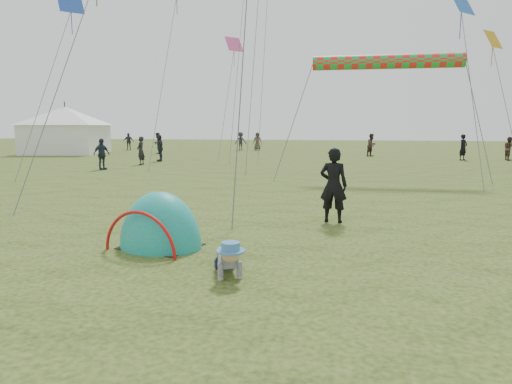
% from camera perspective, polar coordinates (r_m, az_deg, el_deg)
% --- Properties ---
extents(ground, '(140.00, 140.00, 0.00)m').
position_cam_1_polar(ground, '(6.94, -11.24, -11.96)').
color(ground, '#1C340B').
extents(crawling_toddler, '(0.84, 0.98, 0.63)m').
position_cam_1_polar(crawling_toddler, '(7.33, -3.46, -8.11)').
color(crawling_toddler, black).
rests_on(crawling_toddler, ground).
extents(popup_tent, '(2.03, 1.83, 2.21)m').
position_cam_1_polar(popup_tent, '(9.31, -11.82, -6.71)').
color(popup_tent, '#098289').
rests_on(popup_tent, ground).
extents(standing_adult, '(0.73, 0.54, 1.85)m').
position_cam_1_polar(standing_adult, '(11.39, 9.65, 0.83)').
color(standing_adult, black).
rests_on(standing_adult, ground).
extents(event_marquee, '(7.21, 7.21, 4.25)m').
position_cam_1_polar(event_marquee, '(42.44, -22.67, 7.33)').
color(event_marquee, white).
rests_on(event_marquee, ground).
extents(crowd_person_0, '(0.77, 0.74, 1.79)m').
position_cam_1_polar(crowd_person_0, '(34.68, 24.49, 5.11)').
color(crowd_person_0, black).
rests_on(crowd_person_0, ground).
extents(crowd_person_1, '(0.73, 0.88, 1.63)m').
position_cam_1_polar(crowd_person_1, '(36.01, 29.09, 4.77)').
color(crowd_person_1, '#432E29').
rests_on(crowd_person_1, ground).
extents(crowd_person_2, '(1.06, 0.74, 1.67)m').
position_cam_1_polar(crowd_person_2, '(46.30, -15.65, 6.09)').
color(crowd_person_2, '#2D3344').
rests_on(crowd_person_2, ground).
extents(crowd_person_3, '(1.24, 0.85, 1.76)m').
position_cam_1_polar(crowd_person_3, '(44.59, -1.94, 6.38)').
color(crowd_person_3, '#2A2931').
rests_on(crowd_person_3, ground).
extents(crowd_person_4, '(0.92, 0.68, 1.72)m').
position_cam_1_polar(crowd_person_4, '(44.65, 0.17, 6.36)').
color(crowd_person_4, '#46392D').
rests_on(crowd_person_4, ground).
extents(crowd_person_6, '(0.42, 0.64, 1.72)m').
position_cam_1_polar(crowd_person_6, '(28.72, -14.21, 5.02)').
color(crowd_person_6, black).
rests_on(crowd_person_6, ground).
extents(crowd_person_7, '(1.07, 1.08, 1.76)m').
position_cam_1_polar(crowd_person_7, '(36.95, 14.26, 5.73)').
color(crowd_person_7, '#362925').
rests_on(crowd_person_7, ground).
extents(crowd_person_8, '(0.79, 1.08, 1.69)m').
position_cam_1_polar(crowd_person_8, '(26.13, -18.74, 4.50)').
color(crowd_person_8, '#25303E').
rests_on(crowd_person_8, ground).
extents(crowd_person_13, '(0.84, 0.99, 1.79)m').
position_cam_1_polar(crowd_person_13, '(39.92, -12.21, 5.99)').
color(crowd_person_13, '#433430').
rests_on(crowd_person_13, ground).
extents(crowd_person_14, '(0.98, 1.08, 1.77)m').
position_cam_1_polar(crowd_person_14, '(31.33, -11.93, 5.39)').
color(crowd_person_14, '#222D37').
rests_on(crowd_person_14, ground).
extents(rainbow_tube_kite, '(6.51, 0.64, 0.64)m').
position_cam_1_polar(rainbow_tube_kite, '(21.78, 16.05, 15.39)').
color(rainbow_tube_kite, red).
extents(diamond_kite_4, '(1.33, 1.33, 1.09)m').
position_cam_1_polar(diamond_kite_4, '(23.92, 24.34, 20.77)').
color(diamond_kite_4, blue).
extents(diamond_kite_5, '(1.33, 1.33, 1.09)m').
position_cam_1_polar(diamond_kite_5, '(35.09, -2.76, 17.97)').
color(diamond_kite_5, '#EA5396').
extents(diamond_kite_7, '(1.08, 1.08, 0.88)m').
position_cam_1_polar(diamond_kite_7, '(25.21, 27.52, 16.57)').
color(diamond_kite_7, gold).
extents(diamond_kite_10, '(1.27, 1.27, 1.04)m').
position_cam_1_polar(diamond_kite_10, '(26.42, -22.17, 21.01)').
color(diamond_kite_10, '#234AB3').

